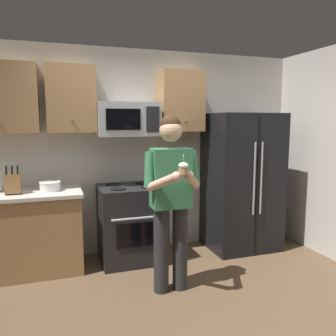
{
  "coord_description": "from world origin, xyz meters",
  "views": [
    {
      "loc": [
        -1.01,
        -2.63,
        1.7
      ],
      "look_at": [
        0.03,
        0.47,
        1.25
      ],
      "focal_mm": 36.56,
      "sensor_mm": 36.0,
      "label": 1
    }
  ],
  "objects_px": {
    "oven_range": "(131,223)",
    "microwave": "(128,119)",
    "bowl_large_white": "(50,186)",
    "person": "(171,194)",
    "refrigerator": "(242,182)",
    "cupcake": "(183,168)",
    "knife_block": "(13,184)"
  },
  "relations": [
    {
      "from": "oven_range",
      "to": "microwave",
      "type": "distance_m",
      "value": 1.26
    },
    {
      "from": "microwave",
      "to": "bowl_large_white",
      "type": "xyz_separation_m",
      "value": [
        -0.92,
        -0.1,
        -0.74
      ]
    },
    {
      "from": "person",
      "to": "microwave",
      "type": "bearing_deg",
      "value": 101.48
    },
    {
      "from": "microwave",
      "to": "refrigerator",
      "type": "xyz_separation_m",
      "value": [
        1.5,
        -0.16,
        -0.82
      ]
    },
    {
      "from": "oven_range",
      "to": "refrigerator",
      "type": "xyz_separation_m",
      "value": [
        1.5,
        -0.04,
        0.44
      ]
    },
    {
      "from": "bowl_large_white",
      "to": "person",
      "type": "height_order",
      "value": "person"
    },
    {
      "from": "person",
      "to": "cupcake",
      "type": "distance_m",
      "value": 0.44
    },
    {
      "from": "oven_range",
      "to": "bowl_large_white",
      "type": "height_order",
      "value": "bowl_large_white"
    },
    {
      "from": "refrigerator",
      "to": "person",
      "type": "distance_m",
      "value": 1.56
    },
    {
      "from": "knife_block",
      "to": "microwave",
      "type": "bearing_deg",
      "value": 6.55
    },
    {
      "from": "knife_block",
      "to": "cupcake",
      "type": "xyz_separation_m",
      "value": [
        1.5,
        -1.2,
        0.26
      ]
    },
    {
      "from": "person",
      "to": "oven_range",
      "type": "bearing_deg",
      "value": 102.96
    },
    {
      "from": "microwave",
      "to": "bowl_large_white",
      "type": "bearing_deg",
      "value": -173.78
    },
    {
      "from": "refrigerator",
      "to": "bowl_large_white",
      "type": "distance_m",
      "value": 2.42
    },
    {
      "from": "person",
      "to": "cupcake",
      "type": "bearing_deg",
      "value": -90.0
    },
    {
      "from": "knife_block",
      "to": "person",
      "type": "xyz_separation_m",
      "value": [
        1.5,
        -0.87,
        -0.04
      ]
    },
    {
      "from": "cupcake",
      "to": "refrigerator",
      "type": "bearing_deg",
      "value": 42.55
    },
    {
      "from": "microwave",
      "to": "person",
      "type": "bearing_deg",
      "value": -78.52
    },
    {
      "from": "refrigerator",
      "to": "knife_block",
      "type": "height_order",
      "value": "refrigerator"
    },
    {
      "from": "knife_block",
      "to": "bowl_large_white",
      "type": "relative_size",
      "value": 1.38
    },
    {
      "from": "bowl_large_white",
      "to": "person",
      "type": "xyz_separation_m",
      "value": [
        1.13,
        -0.92,
        0.02
      ]
    },
    {
      "from": "knife_block",
      "to": "bowl_large_white",
      "type": "height_order",
      "value": "knife_block"
    },
    {
      "from": "person",
      "to": "cupcake",
      "type": "height_order",
      "value": "person"
    },
    {
      "from": "refrigerator",
      "to": "bowl_large_white",
      "type": "xyz_separation_m",
      "value": [
        -2.42,
        0.06,
        0.08
      ]
    },
    {
      "from": "microwave",
      "to": "bowl_large_white",
      "type": "distance_m",
      "value": 1.19
    },
    {
      "from": "bowl_large_white",
      "to": "microwave",
      "type": "bearing_deg",
      "value": 6.22
    },
    {
      "from": "oven_range",
      "to": "bowl_large_white",
      "type": "xyz_separation_m",
      "value": [
        -0.92,
        0.02,
        0.51
      ]
    },
    {
      "from": "bowl_large_white",
      "to": "person",
      "type": "relative_size",
      "value": 0.13
    },
    {
      "from": "refrigerator",
      "to": "bowl_large_white",
      "type": "height_order",
      "value": "refrigerator"
    },
    {
      "from": "knife_block",
      "to": "refrigerator",
      "type": "bearing_deg",
      "value": -0.2
    },
    {
      "from": "refrigerator",
      "to": "oven_range",
      "type": "bearing_deg",
      "value": 178.5
    },
    {
      "from": "cupcake",
      "to": "oven_range",
      "type": "bearing_deg",
      "value": 99.56
    }
  ]
}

